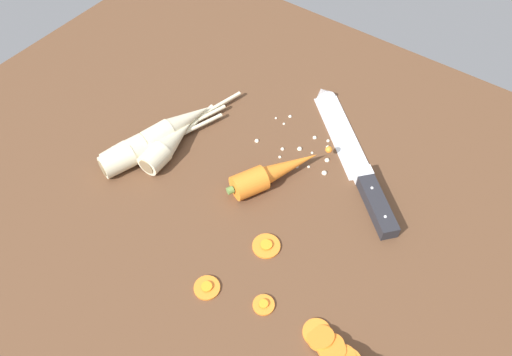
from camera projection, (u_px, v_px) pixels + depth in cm
name	position (u px, v px, depth cm)	size (l,w,h in cm)	color
ground_plane	(263.00, 183.00, 85.20)	(120.00, 90.00, 4.00)	brown
chefs_knife	(351.00, 150.00, 86.23)	(28.29, 25.45, 4.18)	silver
whole_carrot	(273.00, 173.00, 81.37)	(10.66, 17.88, 4.20)	orange
parsnip_front	(154.00, 139.00, 86.13)	(8.74, 21.54, 4.00)	beige
parsnip_mid_left	(138.00, 146.00, 85.16)	(6.56, 19.57, 4.00)	beige
parsnip_mid_right	(178.00, 124.00, 88.24)	(7.27, 20.62, 4.00)	beige
parsnip_back	(144.00, 149.00, 84.71)	(9.83, 22.66, 4.00)	beige
parsnip_outer	(169.00, 145.00, 85.30)	(4.44, 18.42, 4.00)	beige
carrot_slice_stack	(338.00, 354.00, 64.17)	(11.55, 6.09, 3.57)	orange
carrot_slice_stray_near	(266.00, 245.00, 75.00)	(4.26, 4.26, 0.70)	orange
carrot_slice_stray_mid	(207.00, 287.00, 70.82)	(3.77, 3.77, 0.70)	orange
carrot_slice_stray_far	(264.00, 304.00, 69.23)	(3.08, 3.08, 0.70)	orange
mince_crumbs	(304.00, 150.00, 86.69)	(14.56, 10.01, 0.89)	silver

